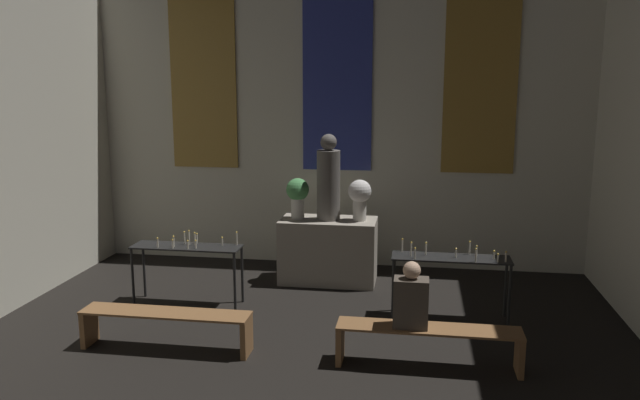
% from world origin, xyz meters
% --- Properties ---
extents(wall_back, '(8.08, 0.16, 4.91)m').
position_xyz_m(wall_back, '(0.00, 10.89, 2.48)').
color(wall_back, beige).
rests_on(wall_back, ground_plane).
extents(altar, '(1.42, 0.72, 0.96)m').
position_xyz_m(altar, '(0.00, 9.87, 0.48)').
color(altar, gray).
rests_on(altar, ground_plane).
extents(statue, '(0.34, 0.34, 1.27)m').
position_xyz_m(statue, '(0.00, 9.87, 1.53)').
color(statue, '#5B5651').
rests_on(statue, altar).
extents(flower_vase_left, '(0.34, 0.34, 0.61)m').
position_xyz_m(flower_vase_left, '(-0.46, 9.87, 1.33)').
color(flower_vase_left, beige).
rests_on(flower_vase_left, altar).
extents(flower_vase_right, '(0.34, 0.34, 0.61)m').
position_xyz_m(flower_vase_right, '(0.46, 9.87, 1.33)').
color(flower_vase_right, beige).
rests_on(flower_vase_right, altar).
extents(candle_rack_left, '(1.47, 0.41, 1.01)m').
position_xyz_m(candle_rack_left, '(-1.73, 8.61, 0.71)').
color(candle_rack_left, black).
rests_on(candle_rack_left, ground_plane).
extents(candle_rack_right, '(1.47, 0.41, 1.00)m').
position_xyz_m(candle_rack_right, '(1.73, 8.61, 0.71)').
color(candle_rack_right, black).
rests_on(candle_rack_right, ground_plane).
extents(pew_back_left, '(1.92, 0.36, 0.45)m').
position_xyz_m(pew_back_left, '(-1.45, 7.17, 0.32)').
color(pew_back_left, brown).
rests_on(pew_back_left, ground_plane).
extents(pew_back_right, '(1.92, 0.36, 0.45)m').
position_xyz_m(pew_back_right, '(1.45, 7.17, 0.32)').
color(pew_back_right, brown).
rests_on(pew_back_right, ground_plane).
extents(person_seated, '(0.36, 0.24, 0.70)m').
position_xyz_m(person_seated, '(1.26, 7.17, 0.75)').
color(person_seated, '#4C4238').
rests_on(person_seated, pew_back_right).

